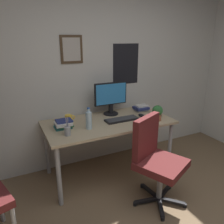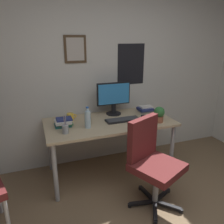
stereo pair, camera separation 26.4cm
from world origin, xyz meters
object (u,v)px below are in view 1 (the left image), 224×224
monitor (111,97)px  coffee_mug_near (69,118)px  book_stack_right (141,108)px  water_bottle (89,120)px  book_stack_left (64,124)px  office_chair (155,156)px  pen_cup (67,130)px  keyboard (122,119)px  potted_plant (157,112)px  computer_mouse (141,115)px

monitor → coffee_mug_near: 0.63m
book_stack_right → water_bottle: bearing=-161.5°
book_stack_left → office_chair: bearing=-41.9°
pen_cup → keyboard: bearing=11.2°
monitor → keyboard: bearing=-86.4°
keyboard → potted_plant: bearing=-25.7°
keyboard → book_stack_left: book_stack_left is taller
office_chair → book_stack_right: office_chair is taller
monitor → book_stack_right: bearing=-6.7°
monitor → water_bottle: 0.59m
monitor → water_bottle: (-0.45, -0.36, -0.13)m
computer_mouse → coffee_mug_near: (-0.91, 0.24, 0.03)m
monitor → book_stack_left: size_ratio=2.28×
water_bottle → book_stack_left: (-0.26, 0.14, -0.06)m
monitor → book_stack_left: bearing=-162.8°
potted_plant → book_stack_right: 0.43m
monitor → pen_cup: (-0.72, -0.43, -0.19)m
potted_plant → book_stack_right: potted_plant is taller
office_chair → monitor: (-0.08, 0.92, 0.44)m
pen_cup → book_stack_left: bearing=86.3°
computer_mouse → coffee_mug_near: bearing=165.1°
office_chair → book_stack_right: bearing=66.4°
computer_mouse → potted_plant: (0.10, -0.20, 0.09)m
potted_plant → pen_cup: bearing=177.6°
potted_plant → water_bottle: bearing=172.3°
book_stack_left → book_stack_right: size_ratio=1.00×
monitor → computer_mouse: size_ratio=4.18×
computer_mouse → coffee_mug_near: size_ratio=0.89×
office_chair → coffee_mug_near: (-0.67, 0.89, 0.25)m
water_bottle → pen_cup: water_bottle is taller
coffee_mug_near → book_stack_right: (1.05, -0.02, -0.01)m
monitor → keyboard: 0.36m
office_chair → keyboard: bearing=95.3°
coffee_mug_near → book_stack_left: size_ratio=0.61×
water_bottle → book_stack_right: size_ratio=1.26×
office_chair → water_bottle: (-0.53, 0.56, 0.31)m
office_chair → potted_plant: office_chair is taller
keyboard → water_bottle: size_ratio=1.70×
computer_mouse → potted_plant: potted_plant is taller
pen_cup → book_stack_left: (0.01, 0.21, -0.01)m
potted_plant → book_stack_left: potted_plant is taller
potted_plant → book_stack_left: size_ratio=0.97×
computer_mouse → pen_cup: (-1.04, -0.15, 0.04)m
office_chair → keyboard: office_chair is taller
water_bottle → potted_plant: bearing=-7.7°
keyboard → coffee_mug_near: 0.66m
book_stack_right → computer_mouse: bearing=-122.2°
office_chair → monitor: 1.02m
book_stack_left → book_stack_right: 1.17m
pen_cup → book_stack_right: pen_cup is taller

